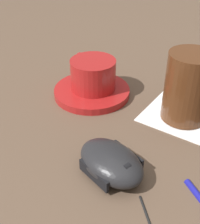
{
  "coord_description": "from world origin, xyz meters",
  "views": [
    {
      "loc": [
        -0.1,
        0.38,
        0.31
      ],
      "look_at": [
        0.05,
        0.0,
        0.03
      ],
      "focal_mm": 50.0,
      "sensor_mm": 36.0,
      "label": 1
    }
  ],
  "objects": [
    {
      "name": "computer_mouse",
      "position": [
        -0.0,
        0.09,
        0.02
      ],
      "size": [
        0.12,
        0.11,
        0.04
      ],
      "color": "black",
      "rests_on": "ground"
    },
    {
      "name": "drinking_glass",
      "position": [
        -0.07,
        -0.07,
        0.06
      ],
      "size": [
        0.08,
        0.08,
        0.12
      ],
      "primitive_type": "cylinder",
      "color": "#4C2814",
      "rests_on": "napkin_under_glass"
    },
    {
      "name": "napkin_under_glass",
      "position": [
        -0.06,
        -0.08,
        0.0
      ],
      "size": [
        0.14,
        0.14,
        0.0
      ],
      "primitive_type": "cube",
      "rotation": [
        0.0,
        0.0,
        -0.22
      ],
      "color": "white",
      "rests_on": "ground"
    },
    {
      "name": "ground_plane",
      "position": [
        0.0,
        0.0,
        0.0
      ],
      "size": [
        3.0,
        3.0,
        0.0
      ],
      "primitive_type": "plane",
      "color": "brown"
    },
    {
      "name": "coffee_cup",
      "position": [
        0.11,
        -0.09,
        0.04
      ],
      "size": [
        0.1,
        0.09,
        0.06
      ],
      "color": "maroon",
      "rests_on": "saucer"
    },
    {
      "name": "saucer",
      "position": [
        0.1,
        -0.09,
        0.01
      ],
      "size": [
        0.14,
        0.14,
        0.01
      ],
      "primitive_type": "cylinder",
      "color": "maroon",
      "rests_on": "ground"
    }
  ]
}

